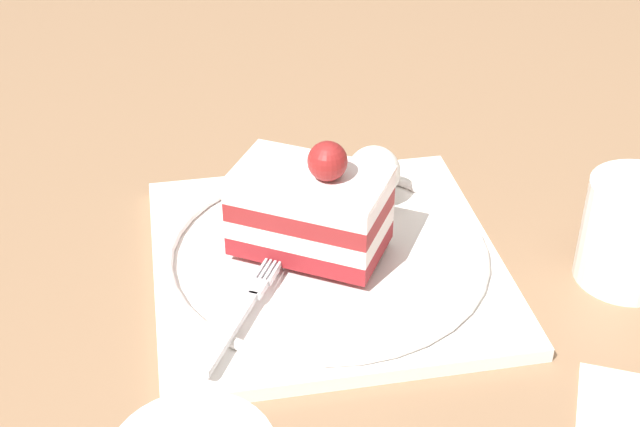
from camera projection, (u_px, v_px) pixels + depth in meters
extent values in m
plane|color=#8B684A|center=(325.00, 263.00, 0.65)|extent=(2.40, 2.40, 0.00)
cube|color=white|center=(320.00, 263.00, 0.64)|extent=(0.25, 0.25, 0.01)
torus|color=white|center=(320.00, 253.00, 0.64)|extent=(0.24, 0.24, 0.01)
cube|color=maroon|center=(310.00, 238.00, 0.63)|extent=(0.11, 0.12, 0.01)
cube|color=white|center=(310.00, 222.00, 0.63)|extent=(0.11, 0.12, 0.01)
cube|color=maroon|center=(310.00, 205.00, 0.62)|extent=(0.11, 0.12, 0.01)
cube|color=white|center=(310.00, 187.00, 0.61)|extent=(0.11, 0.12, 0.01)
cube|color=white|center=(310.00, 177.00, 0.60)|extent=(0.11, 0.12, 0.00)
sphere|color=maroon|center=(328.00, 161.00, 0.59)|extent=(0.03, 0.03, 0.03)
ellipsoid|color=white|center=(374.00, 172.00, 0.68)|extent=(0.04, 0.04, 0.04)
cube|color=silver|center=(230.00, 332.00, 0.56)|extent=(0.07, 0.04, 0.00)
cube|color=silver|center=(257.00, 289.00, 0.59)|extent=(0.02, 0.02, 0.00)
cube|color=silver|center=(276.00, 270.00, 0.61)|extent=(0.03, 0.02, 0.00)
cube|color=silver|center=(272.00, 269.00, 0.61)|extent=(0.03, 0.02, 0.00)
cube|color=silver|center=(267.00, 268.00, 0.61)|extent=(0.03, 0.02, 0.00)
cube|color=silver|center=(263.00, 267.00, 0.61)|extent=(0.03, 0.02, 0.00)
cylinder|color=white|center=(632.00, 232.00, 0.62)|extent=(0.07, 0.07, 0.08)
cylinder|color=#B7232D|center=(628.00, 248.00, 0.62)|extent=(0.06, 0.06, 0.04)
cube|color=white|center=(623.00, 426.00, 0.52)|extent=(0.11, 0.09, 0.00)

